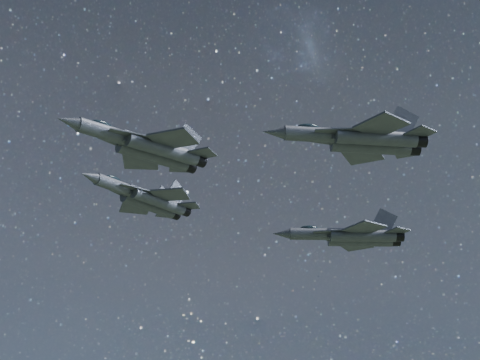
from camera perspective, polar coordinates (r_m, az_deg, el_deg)
name	(u,v)px	position (r m, az deg, el deg)	size (l,w,h in m)	color
jet_lead	(147,147)	(81.64, -7.24, 2.58)	(18.45, 12.61, 4.63)	#373B45
jet_left	(146,198)	(101.66, -7.34, -1.41)	(18.38, 12.06, 4.73)	#373B45
jet_right	(360,139)	(72.79, 9.30, 3.15)	(16.78, 11.32, 4.23)	#373B45
jet_slot	(351,236)	(101.31, 8.58, -4.32)	(18.27, 12.08, 4.67)	#373B45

